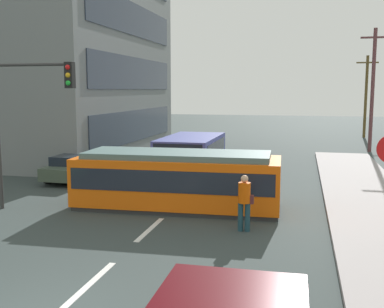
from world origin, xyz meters
name	(u,v)px	position (x,y,z in m)	size (l,w,h in m)	color
ground_plane	(183,199)	(0.00, 10.00, 0.00)	(120.00, 120.00, 0.00)	#333D3C
lane_stripe_1	(91,283)	(0.00, 2.00, 0.01)	(0.16, 2.40, 0.01)	silver
lane_stripe_2	(150,229)	(0.00, 6.00, 0.01)	(0.16, 2.40, 0.01)	silver
lane_stripe_3	(208,177)	(0.00, 14.71, 0.01)	(0.16, 2.40, 0.01)	silver
lane_stripe_4	(227,159)	(0.00, 20.71, 0.01)	(0.16, 2.40, 0.01)	silver
corner_building	(15,4)	(-13.83, 20.71, 9.60)	(16.23, 15.88, 19.20)	slate
streetcar_tram	(178,179)	(0.13, 8.71, 1.03)	(7.17, 2.80, 1.98)	#E95B0B
city_bus	(191,152)	(-0.97, 15.38, 1.05)	(2.57, 5.19, 1.84)	#3C448F
pedestrian_crossing	(245,200)	(2.75, 6.49, 0.94)	(0.45, 0.36, 1.67)	#1B3C46
parked_sedan_mid	(79,166)	(-5.62, 12.67, 0.62)	(2.06, 4.17, 1.19)	#3D4C3D
traffic_light_mast	(27,105)	(-4.66, 7.17, 3.60)	(2.99, 0.33, 5.14)	#333333
utility_pole_far	(373,88)	(8.76, 26.08, 4.23)	(1.80, 0.24, 8.09)	brown
utility_pole_distant	(366,95)	(9.60, 36.03, 3.69)	(1.80, 0.24, 7.02)	brown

